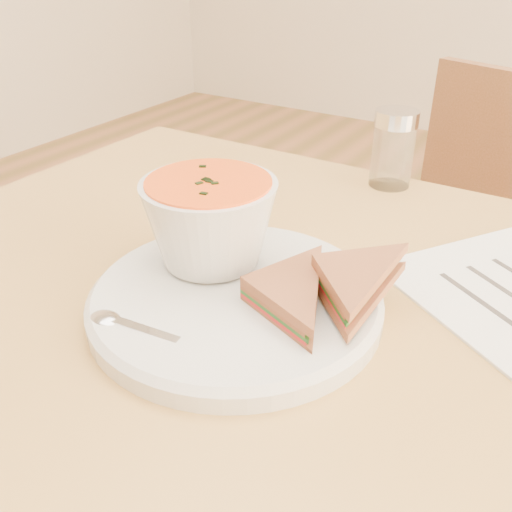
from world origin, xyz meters
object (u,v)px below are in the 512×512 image
Objects in this scene: chair_far at (437,320)px; plate at (235,301)px; condiment_shaker at (393,149)px; soup_bowl at (210,226)px.

chair_far is 3.13× the size of plate.
chair_far is 8.16× the size of condiment_shaker.
chair_far is at bearing 76.67° from soup_bowl.
chair_far is at bearing 82.19° from plate.
soup_bowl is 1.25× the size of condiment_shaker.
plate is (-0.08, -0.55, 0.33)m from chair_far.
soup_bowl is at bearing 148.11° from plate.
condiment_shaker reaches higher than plate.
chair_far is 0.66m from soup_bowl.
chair_far reaches higher than plate.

